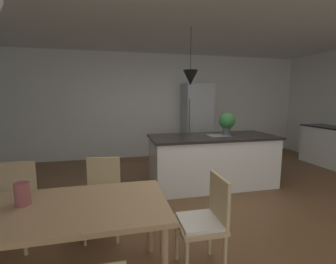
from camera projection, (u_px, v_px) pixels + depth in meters
name	position (u px, v px, depth m)	size (l,w,h in m)	color
ground_plane	(203.00, 211.00, 3.30)	(10.00, 8.40, 0.04)	brown
ceiling_slab	(207.00, 1.00, 2.90)	(10.00, 8.40, 0.12)	silver
wall_back_kitchen	(159.00, 106.00, 6.25)	(10.00, 0.12, 2.70)	silver
dining_table	(34.00, 218.00, 1.76)	(2.02, 0.85, 0.73)	tan
chair_far_right	(103.00, 194.00, 2.66)	(0.44, 0.44, 0.87)	tan
chair_far_left	(13.00, 202.00, 2.45)	(0.42, 0.42, 0.87)	tan
chair_kitchen_end	(205.00, 220.00, 2.10)	(0.41, 0.41, 0.87)	tan
kitchen_island	(212.00, 160.00, 4.16)	(2.21, 0.94, 0.91)	white
refrigerator	(197.00, 121.00, 6.13)	(0.71, 0.67, 1.93)	#B2B5B7
pendant_over_island_main	(190.00, 78.00, 3.86)	(0.25, 0.25, 0.93)	black
potted_plant_on_island	(227.00, 122.00, 4.12)	(0.29, 0.29, 0.40)	#4C4C51
vase_on_dining_table	(22.00, 194.00, 1.81)	(0.11, 0.11, 0.18)	#994C51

